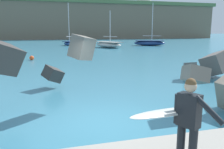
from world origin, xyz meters
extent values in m
plane|color=teal|center=(0.00, 0.00, 0.00)|extent=(400.00, 400.00, 0.00)
cube|color=#605B56|center=(6.31, 4.89, 0.63)|extent=(0.95, 1.08, 0.89)
cube|color=slate|center=(-0.39, 1.81, 2.21)|extent=(1.13, 1.01, 1.02)
cube|color=#3D3A38|center=(-1.48, 4.83, 0.71)|extent=(1.19, 1.04, 0.99)
cube|color=#605B56|center=(8.17, 4.95, 0.90)|extent=(2.10, 1.92, 1.77)
cube|color=#3D3A38|center=(-3.22, 2.08, 1.91)|extent=(1.77, 1.53, 1.52)
cube|color=slate|center=(3.26, 0.08, 1.34)|extent=(0.88, 0.77, 0.82)
cylinder|color=black|center=(0.76, -3.14, 0.69)|extent=(0.15, 0.15, 0.90)
cube|color=black|center=(0.81, -3.24, 1.44)|extent=(0.36, 0.44, 0.60)
sphere|color=#DBB28E|center=(0.81, -3.24, 1.87)|extent=(0.21, 0.21, 0.21)
sphere|color=brown|center=(0.81, -3.24, 1.92)|extent=(0.19, 0.19, 0.19)
cylinder|color=black|center=(0.93, -3.61, 1.56)|extent=(0.31, 0.51, 0.41)
cylinder|color=black|center=(0.70, -3.02, 1.40)|extent=(0.09, 0.09, 0.56)
ellipsoid|color=white|center=(0.58, -3.00, 1.34)|extent=(2.04, 1.23, 0.37)
cube|color=black|center=(1.44, -2.59, 1.41)|extent=(0.12, 0.07, 0.16)
ellipsoid|color=beige|center=(7.86, 30.93, 0.49)|extent=(4.48, 6.18, 0.99)
cube|color=#9C9991|center=(7.86, 30.93, 0.95)|extent=(4.13, 5.69, 0.10)
cylinder|color=silver|center=(8.05, 30.54, 3.54)|extent=(0.12, 0.12, 5.10)
cylinder|color=silver|center=(8.05, 30.54, 1.89)|extent=(1.60, 3.18, 0.08)
ellipsoid|color=navy|center=(16.86, 34.26, 0.49)|extent=(6.29, 4.23, 0.98)
cube|color=navy|center=(16.86, 34.26, 0.94)|extent=(5.78, 3.89, 0.10)
cylinder|color=silver|center=(17.28, 34.09, 4.51)|extent=(0.12, 0.12, 7.05)
cylinder|color=silver|center=(17.28, 34.09, 1.88)|extent=(3.31, 1.43, 0.08)
ellipsoid|color=navy|center=(2.13, 39.70, 0.41)|extent=(3.55, 5.28, 0.82)
cube|color=navy|center=(2.13, 39.70, 0.78)|extent=(3.26, 4.85, 0.10)
cylinder|color=silver|center=(1.97, 39.35, 4.48)|extent=(0.12, 0.12, 7.32)
cylinder|color=silver|center=(1.97, 39.35, 1.72)|extent=(1.39, 2.82, 0.08)
sphere|color=#E54C1E|center=(-3.42, 16.69, 0.22)|extent=(0.44, 0.44, 0.44)
cube|color=#756651|center=(9.62, 92.36, 5.99)|extent=(98.91, 43.55, 11.98)
cube|color=#567547|center=(9.62, 92.36, 12.58)|extent=(100.89, 44.42, 1.20)
cylinder|color=silver|center=(37.15, 86.04, 14.81)|extent=(5.84, 5.84, 3.25)
cube|color=#B2ADA3|center=(-1.31, 98.51, 15.05)|extent=(4.05, 4.21, 3.74)
cube|color=beige|center=(-13.87, 99.90, 15.53)|extent=(7.98, 5.68, 4.70)
camera|label=1|loc=(-1.46, -6.54, 2.81)|focal=36.27mm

